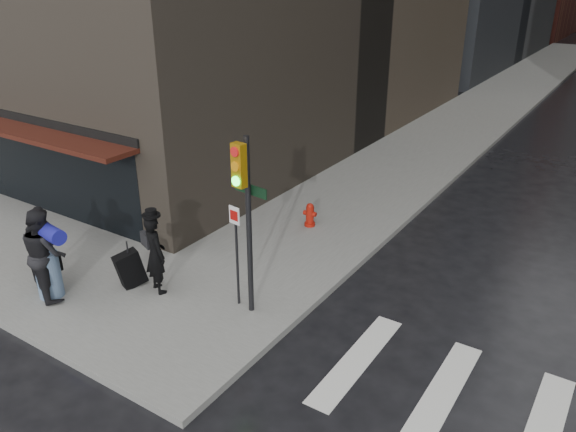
# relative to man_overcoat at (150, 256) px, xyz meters

# --- Properties ---
(ground) EXTENTS (140.00, 140.00, 0.00)m
(ground) POSITION_rel_man_overcoat_xyz_m (1.23, -0.56, -0.96)
(ground) COLOR black
(ground) RESTS_ON ground
(sidewalk_left) EXTENTS (4.00, 50.00, 0.15)m
(sidewalk_left) POSITION_rel_man_overcoat_xyz_m (1.23, 26.44, -0.89)
(sidewalk_left) COLOR slate
(sidewalk_left) RESTS_ON ground
(storefront) EXTENTS (8.40, 1.11, 2.83)m
(storefront) POSITION_rel_man_overcoat_xyz_m (-5.77, 1.34, 0.86)
(storefront) COLOR black
(storefront) RESTS_ON ground
(man_overcoat) EXTENTS (1.28, 0.87, 1.94)m
(man_overcoat) POSITION_rel_man_overcoat_xyz_m (0.00, 0.00, 0.00)
(man_overcoat) COLOR black
(man_overcoat) RESTS_ON ground
(man_jeans) EXTENTS (1.40, 1.09, 2.01)m
(man_jeans) POSITION_rel_man_overcoat_xyz_m (-1.63, -1.35, 0.20)
(man_jeans) COLOR black
(man_jeans) RESTS_ON ground
(man_greycoat) EXTENTS (1.02, 0.78, 1.61)m
(man_greycoat) POSITION_rel_man_overcoat_xyz_m (-2.60, -0.74, -0.01)
(man_greycoat) COLOR black
(man_greycoat) RESTS_ON ground
(traffic_light) EXTENTS (0.91, 0.48, 3.67)m
(traffic_light) POSITION_rel_man_overcoat_xyz_m (2.22, 0.44, 1.55)
(traffic_light) COLOR black
(traffic_light) RESTS_ON ground
(fire_hydrant) EXTENTS (0.37, 0.29, 0.65)m
(fire_hydrant) POSITION_rel_man_overcoat_xyz_m (1.15, 4.68, -0.52)
(fire_hydrant) COLOR #A3150A
(fire_hydrant) RESTS_ON ground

